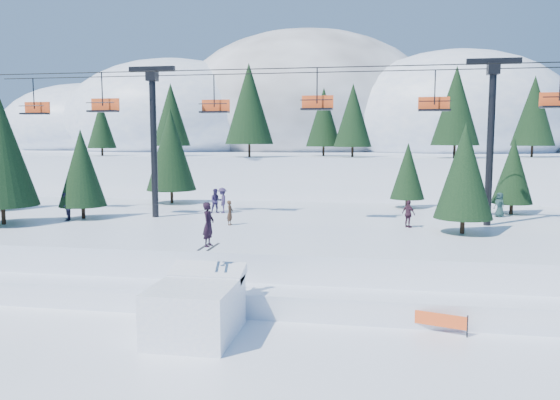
% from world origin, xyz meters
% --- Properties ---
extents(ground, '(160.00, 160.00, 0.00)m').
position_xyz_m(ground, '(0.00, 0.00, 0.00)').
color(ground, white).
rests_on(ground, ground).
extents(mid_shelf, '(70.00, 22.00, 2.50)m').
position_xyz_m(mid_shelf, '(0.00, 18.00, 1.25)').
color(mid_shelf, white).
rests_on(mid_shelf, ground).
extents(berm, '(70.00, 6.00, 1.10)m').
position_xyz_m(berm, '(0.00, 8.00, 0.55)').
color(berm, white).
rests_on(berm, ground).
extents(mountain_ridge, '(119.00, 60.99, 26.46)m').
position_xyz_m(mountain_ridge, '(-5.08, 73.36, 9.64)').
color(mountain_ridge, white).
rests_on(mountain_ridge, ground).
extents(jump_kicker, '(3.19, 4.40, 5.25)m').
position_xyz_m(jump_kicker, '(-0.99, 2.76, 1.21)').
color(jump_kicker, white).
rests_on(jump_kicker, ground).
extents(chairlift, '(46.00, 3.21, 10.28)m').
position_xyz_m(chairlift, '(1.10, 18.05, 9.32)').
color(chairlift, black).
rests_on(chairlift, mid_shelf).
extents(conifer_stand, '(64.22, 17.20, 10.13)m').
position_xyz_m(conifer_stand, '(4.05, 18.68, 7.00)').
color(conifer_stand, black).
rests_on(conifer_stand, mid_shelf).
extents(distant_skiers, '(29.74, 7.72, 1.87)m').
position_xyz_m(distant_skiers, '(-2.76, 18.98, 3.40)').
color(distant_skiers, '#362A4D').
rests_on(distant_skiers, mid_shelf).
extents(banner_near, '(2.74, 0.88, 0.90)m').
position_xyz_m(banner_near, '(8.38, 4.82, 0.54)').
color(banner_near, black).
rests_on(banner_near, ground).
extents(banner_far, '(2.86, 0.16, 0.90)m').
position_xyz_m(banner_far, '(11.26, 5.94, 0.54)').
color(banner_far, black).
rests_on(banner_far, ground).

